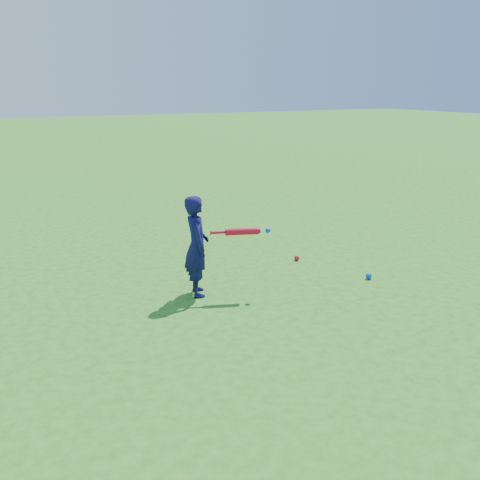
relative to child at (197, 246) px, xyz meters
The scene contains 5 objects.
ground 0.89m from the child, behind, with size 80.00×80.00×0.00m, color #246E1A.
child is the anchor object (origin of this frame).
ground_ball_red 1.87m from the child, 16.56° to the left, with size 0.07×0.07×0.07m, color red.
ground_ball_blue 2.24m from the child, 14.30° to the right, with size 0.08×0.08×0.08m, color #0D3CE9.
bat_swing 0.57m from the child, 23.62° to the right, with size 0.67×0.27×0.08m.
Camera 1 is at (-1.59, -5.34, 2.34)m, focal length 40.00 mm.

